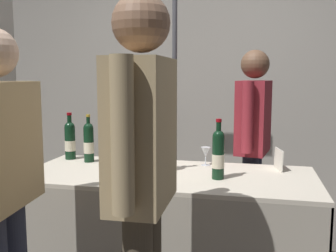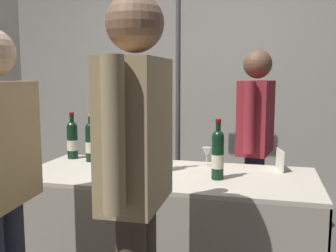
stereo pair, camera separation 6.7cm
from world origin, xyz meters
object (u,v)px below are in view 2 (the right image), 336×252
flower_vase (165,152)px  booth_signpost (178,69)px  display_bottle_0 (90,141)px  vendor_presenter (256,134)px  featured_wine_bottle (111,144)px  tasting_table (168,207)px  wine_glass_near_vendor (207,153)px

flower_vase → booth_signpost: size_ratio=0.18×
display_bottle_0 → vendor_presenter: vendor_presenter is taller
featured_wine_bottle → display_bottle_0: bearing=179.6°
flower_vase → booth_signpost: 1.14m
vendor_presenter → flower_vase: bearing=-33.7°
display_bottle_0 → vendor_presenter: 1.22m
display_bottle_0 → booth_signpost: size_ratio=0.15×
featured_wine_bottle → flower_vase: bearing=-16.5°
tasting_table → flower_vase: size_ratio=4.54×
flower_vase → display_bottle_0: bearing=167.7°
vendor_presenter → booth_signpost: 0.95m
booth_signpost → wine_glass_near_vendor: bearing=-64.3°
tasting_table → booth_signpost: bearing=99.6°
wine_glass_near_vendor → flower_vase: 0.31m
tasting_table → wine_glass_near_vendor: wine_glass_near_vendor is taller
display_bottle_0 → flower_vase: bearing=-12.3°
booth_signpost → tasting_table: bearing=-80.4°
tasting_table → booth_signpost: (-0.18, 1.07, 0.89)m
tasting_table → vendor_presenter: 0.92m
wine_glass_near_vendor → featured_wine_bottle: bearing=-173.8°
display_bottle_0 → wine_glass_near_vendor: display_bottle_0 is taller
display_bottle_0 → vendor_presenter: bearing=21.8°
tasting_table → booth_signpost: size_ratio=0.80×
wine_glass_near_vendor → tasting_table: bearing=-126.7°
featured_wine_bottle → booth_signpost: size_ratio=0.14×
wine_glass_near_vendor → booth_signpost: size_ratio=0.06×
tasting_table → flower_vase: bearing=116.5°
display_bottle_0 → wine_glass_near_vendor: bearing=5.0°
wine_glass_near_vendor → booth_signpost: (-0.38, 0.79, 0.58)m
vendor_presenter → wine_glass_near_vendor: bearing=-29.5°
featured_wine_bottle → display_bottle_0: 0.16m
featured_wine_bottle → flower_vase: size_ratio=0.79×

